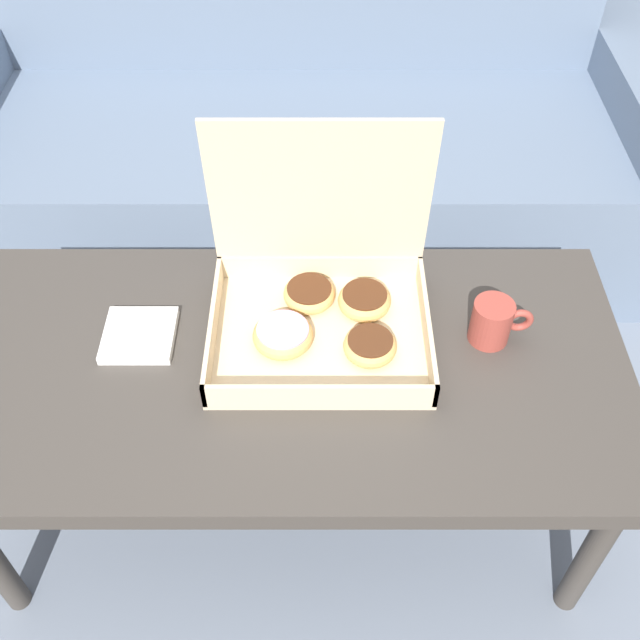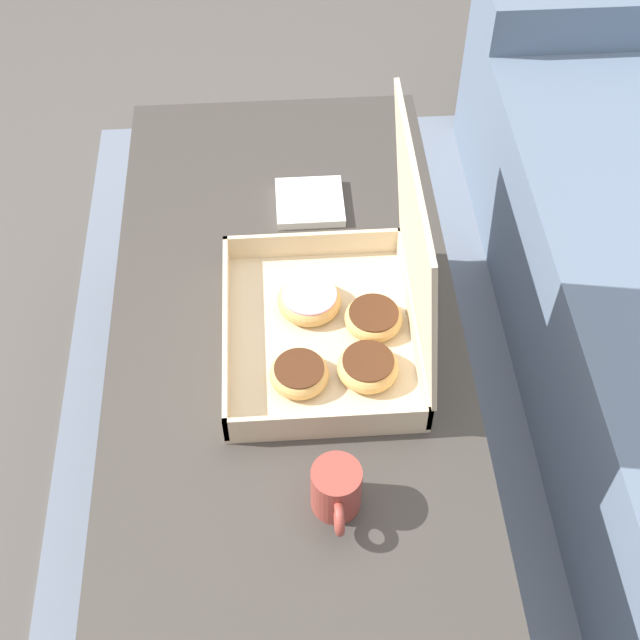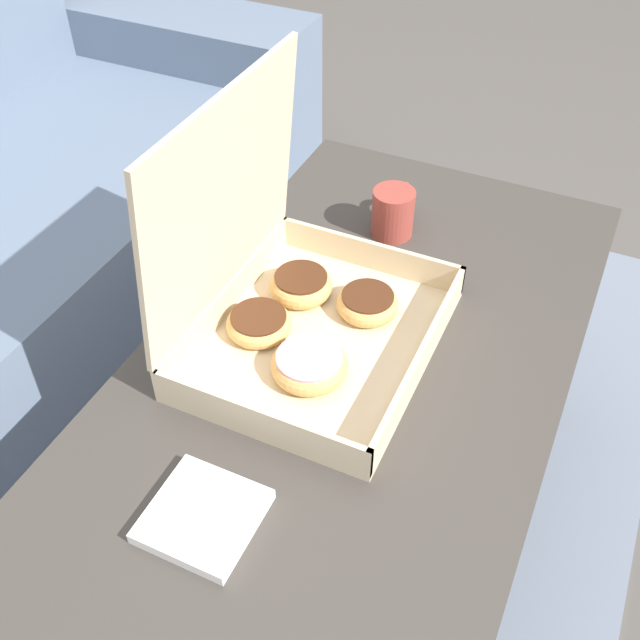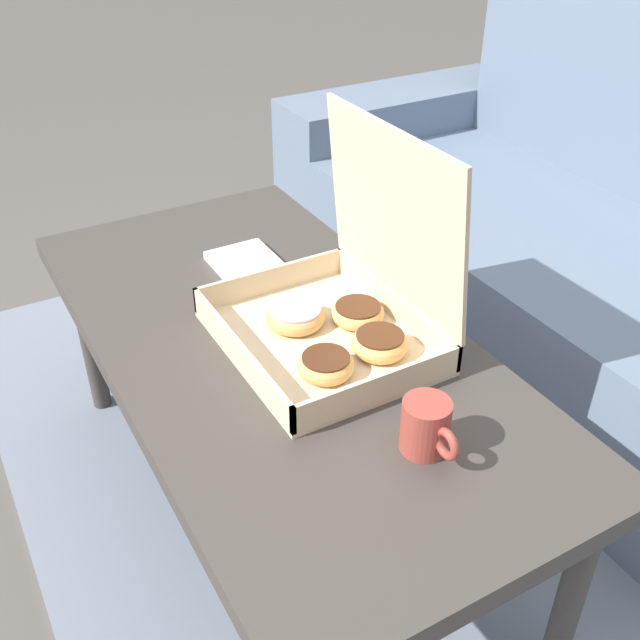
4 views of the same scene
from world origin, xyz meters
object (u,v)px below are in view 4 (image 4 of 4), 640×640
Objects in this scene: coffee_table at (279,357)px; pastry_box at (344,308)px; coffee_mug at (427,427)px; couch at (635,276)px.

coffee_table is 3.10× the size of pastry_box.
coffee_table is at bearing -170.82° from coffee_mug.
coffee_mug is (0.36, 0.06, 0.09)m from coffee_table.
coffee_table is 0.16m from pastry_box.
coffee_mug reaches higher than coffee_table.
pastry_box is 3.51× the size of coffee_mug.
coffee_mug is at bearing 9.18° from coffee_table.
pastry_box is (0.06, -0.87, 0.22)m from couch.
coffee_table is (0.00, -0.96, 0.11)m from couch.
pastry_box reaches higher than coffee_mug.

